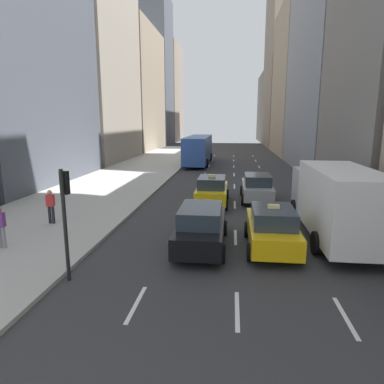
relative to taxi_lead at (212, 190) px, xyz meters
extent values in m
cube|color=#ADAAA3|center=(-8.20, 7.05, -0.81)|extent=(8.00, 66.00, 0.15)
cube|color=white|center=(-1.40, -11.95, -0.87)|extent=(0.12, 2.00, 0.01)
cube|color=white|center=(-1.40, -5.95, -0.87)|extent=(0.12, 2.00, 0.01)
cube|color=white|center=(-1.40, 0.05, -0.87)|extent=(0.12, 2.00, 0.01)
cube|color=white|center=(-1.40, 6.05, -0.87)|extent=(0.12, 2.00, 0.01)
cube|color=white|center=(-1.40, 12.05, -0.87)|extent=(0.12, 2.00, 0.01)
cube|color=white|center=(-1.40, 18.05, -0.87)|extent=(0.12, 2.00, 0.01)
cube|color=white|center=(-1.40, 24.05, -0.87)|extent=(0.12, 2.00, 0.01)
cube|color=white|center=(-1.40, 30.05, -0.87)|extent=(0.12, 2.00, 0.01)
cube|color=white|center=(1.40, -11.95, -0.87)|extent=(0.12, 2.00, 0.01)
cube|color=white|center=(1.40, -5.95, -0.87)|extent=(0.12, 2.00, 0.01)
cube|color=white|center=(1.40, 0.05, -0.87)|extent=(0.12, 2.00, 0.01)
cube|color=white|center=(1.40, 6.05, -0.87)|extent=(0.12, 2.00, 0.01)
cube|color=white|center=(1.40, 12.05, -0.87)|extent=(0.12, 2.00, 0.01)
cube|color=white|center=(1.40, 18.05, -0.87)|extent=(0.12, 2.00, 0.01)
cube|color=white|center=(1.40, 24.05, -0.87)|extent=(0.12, 2.00, 0.01)
cube|color=white|center=(1.40, 30.05, -0.87)|extent=(0.12, 2.00, 0.01)
cube|color=white|center=(4.20, -11.95, -0.87)|extent=(0.12, 2.00, 0.01)
cube|color=white|center=(4.20, -5.95, -0.87)|extent=(0.12, 2.00, 0.01)
cube|color=white|center=(4.20, 0.05, -0.87)|extent=(0.12, 2.00, 0.01)
cube|color=white|center=(4.20, 6.05, -0.87)|extent=(0.12, 2.00, 0.01)
cube|color=white|center=(4.20, 12.05, -0.87)|extent=(0.12, 2.00, 0.01)
cube|color=white|center=(4.20, 18.05, -0.87)|extent=(0.12, 2.00, 0.01)
cube|color=white|center=(4.20, 24.05, -0.87)|extent=(0.12, 2.00, 0.01)
cube|color=white|center=(4.20, 30.05, -0.87)|extent=(0.12, 2.00, 0.01)
cube|color=#4C515B|center=(-15.20, 5.76, 8.46)|extent=(6.00, 15.64, 18.69)
cube|color=gray|center=(-15.20, 22.11, 15.86)|extent=(6.00, 15.39, 33.48)
cube|color=gray|center=(-15.20, 39.24, 9.34)|extent=(6.00, 17.45, 20.43)
cube|color=#4C515B|center=(-15.20, 53.57, 13.96)|extent=(6.00, 10.16, 29.69)
cube|color=gray|center=(-15.20, 66.23, 10.68)|extent=(6.00, 13.64, 23.13)
cube|color=gray|center=(10.80, 17.02, 14.87)|extent=(6.00, 17.66, 31.51)
cube|color=gray|center=(10.80, 34.57, 9.86)|extent=(6.00, 16.73, 21.47)
cube|color=gray|center=(10.80, 52.81, 16.54)|extent=(6.00, 17.95, 34.84)
cube|color=slate|center=(10.80, 70.43, 7.27)|extent=(6.00, 16.51, 16.30)
cube|color=yellow|center=(0.00, 0.07, -0.17)|extent=(1.80, 4.40, 0.76)
cube|color=#28333D|center=(0.00, -0.19, 0.53)|extent=(1.58, 2.29, 0.64)
cube|color=#F2E599|center=(0.00, -0.19, 0.92)|extent=(0.44, 0.20, 0.14)
cylinder|color=black|center=(-0.90, 1.43, -0.55)|extent=(0.22, 0.66, 0.66)
cylinder|color=black|center=(0.90, 1.43, -0.55)|extent=(0.22, 0.66, 0.66)
cylinder|color=black|center=(-0.90, -1.29, -0.55)|extent=(0.22, 0.66, 0.66)
cylinder|color=black|center=(0.90, -1.29, -0.55)|extent=(0.22, 0.66, 0.66)
cube|color=yellow|center=(2.80, -7.14, -0.17)|extent=(1.80, 4.40, 0.76)
cube|color=#28333D|center=(2.80, -7.40, 0.53)|extent=(1.58, 2.29, 0.64)
cube|color=#F2E599|center=(2.80, -7.40, 0.92)|extent=(0.44, 0.20, 0.14)
cylinder|color=black|center=(1.90, -5.77, -0.55)|extent=(0.22, 0.66, 0.66)
cylinder|color=black|center=(3.70, -5.77, -0.55)|extent=(0.22, 0.66, 0.66)
cylinder|color=black|center=(1.90, -8.50, -0.55)|extent=(0.22, 0.66, 0.66)
cylinder|color=black|center=(3.70, -8.50, -0.55)|extent=(0.22, 0.66, 0.66)
cube|color=#9EA0A5|center=(2.80, 1.43, -0.18)|extent=(1.80, 4.60, 0.75)
cube|color=#28333D|center=(2.80, 1.15, 0.52)|extent=(1.58, 2.39, 0.64)
cylinder|color=black|center=(1.90, 2.85, -0.55)|extent=(0.22, 0.66, 0.66)
cylinder|color=black|center=(3.70, 2.85, -0.55)|extent=(0.22, 0.66, 0.66)
cylinder|color=black|center=(1.90, 0.00, -0.55)|extent=(0.22, 0.66, 0.66)
cylinder|color=black|center=(3.70, 0.00, -0.55)|extent=(0.22, 0.66, 0.66)
cube|color=black|center=(0.00, -7.24, -0.17)|extent=(1.80, 4.94, 0.77)
cube|color=#28333D|center=(0.00, -7.53, 0.54)|extent=(1.58, 2.57, 0.64)
cylinder|color=black|center=(-0.90, -5.70, -0.55)|extent=(0.22, 0.66, 0.66)
cylinder|color=black|center=(0.90, -5.70, -0.55)|extent=(0.22, 0.66, 0.66)
cylinder|color=black|center=(-0.90, -8.77, -0.55)|extent=(0.22, 0.66, 0.66)
cylinder|color=black|center=(0.90, -8.77, -0.55)|extent=(0.22, 0.66, 0.66)
cube|color=#2D519E|center=(-2.80, 19.97, 0.92)|extent=(2.50, 11.60, 2.90)
cube|color=#28333D|center=(-2.80, 25.72, 1.27)|extent=(2.30, 0.12, 1.40)
cube|color=#28333D|center=(-4.01, 19.97, 1.27)|extent=(0.08, 9.86, 1.10)
cube|color=yellow|center=(-2.80, 25.72, 2.17)|extent=(1.50, 0.10, 0.36)
cylinder|color=black|center=(-4.05, 23.57, -0.38)|extent=(0.30, 1.00, 1.00)
cylinder|color=black|center=(-1.55, 23.57, -0.38)|extent=(0.30, 1.00, 1.00)
cylinder|color=black|center=(-4.05, 16.78, -0.38)|extent=(0.30, 1.00, 1.00)
cylinder|color=black|center=(-1.55, 16.78, -0.38)|extent=(0.30, 1.00, 1.00)
cube|color=silver|center=(5.60, -2.17, 0.62)|extent=(2.10, 2.40, 2.10)
cube|color=#28333D|center=(5.60, -1.02, 0.92)|extent=(1.90, 0.10, 0.90)
cube|color=white|center=(5.60, -6.37, 0.92)|extent=(2.30, 6.00, 2.70)
cylinder|color=black|center=(4.55, -2.17, -0.43)|extent=(0.28, 0.90, 0.90)
cylinder|color=black|center=(6.65, -2.17, -0.43)|extent=(0.28, 0.90, 0.90)
cylinder|color=black|center=(4.45, -7.57, -0.43)|extent=(0.28, 0.90, 0.90)
cylinder|color=black|center=(6.75, -7.57, -0.43)|extent=(0.28, 0.90, 0.90)
cylinder|color=gray|center=(-7.76, -8.71, -0.30)|extent=(0.14, 0.14, 0.86)
cylinder|color=gray|center=(-7.58, -8.71, -0.30)|extent=(0.14, 0.14, 0.86)
cube|color=#72338C|center=(-7.67, -8.71, 0.41)|extent=(0.36, 0.22, 0.56)
cylinder|color=#23232D|center=(-7.53, -5.38, -0.30)|extent=(0.14, 0.14, 0.86)
cylinder|color=#23232D|center=(-7.35, -5.38, -0.30)|extent=(0.14, 0.14, 0.86)
cube|color=red|center=(-7.44, -5.38, 0.41)|extent=(0.36, 0.22, 0.56)
sphere|color=tan|center=(-7.44, -5.38, 0.81)|extent=(0.22, 0.22, 0.22)
cylinder|color=black|center=(-3.95, -10.75, 0.92)|extent=(0.12, 0.12, 3.60)
cube|color=black|center=(-3.95, -10.57, 2.27)|extent=(0.24, 0.20, 0.72)
sphere|color=red|center=(-3.95, -10.46, 2.50)|extent=(0.14, 0.14, 0.14)
sphere|color=#4C3F14|center=(-3.95, -10.46, 2.27)|extent=(0.14, 0.14, 0.14)
sphere|color=#198C2D|center=(-3.95, -10.46, 2.04)|extent=(0.14, 0.14, 0.14)
camera|label=1|loc=(1.16, -20.42, 4.14)|focal=32.00mm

